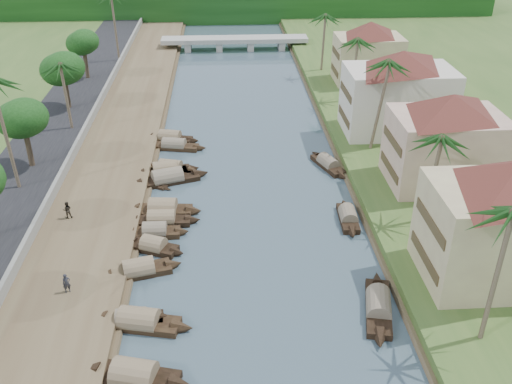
{
  "coord_description": "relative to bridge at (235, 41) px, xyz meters",
  "views": [
    {
      "loc": [
        -2.6,
        -37.99,
        29.61
      ],
      "look_at": [
        0.42,
        11.51,
        2.0
      ],
      "focal_mm": 40.0,
      "sensor_mm": 36.0,
      "label": 1
    }
  ],
  "objects": [
    {
      "name": "tree_3",
      "position": [
        -24.0,
        -51.74,
        5.15
      ],
      "size": [
        4.97,
        4.97,
        7.61
      ],
      "color": "#4E3E2C",
      "rests_on": "ground"
    },
    {
      "name": "palm_7",
      "position": [
        14.0,
        -17.74,
        8.17
      ],
      "size": [
        3.2,
        3.2,
        10.44
      ],
      "color": "brown",
      "rests_on": "ground"
    },
    {
      "name": "tree_6",
      "position": [
        24.0,
        -41.17,
        4.39
      ],
      "size": [
        4.86,
        4.86,
        6.99
      ],
      "color": "#4E3E2C",
      "rests_on": "ground"
    },
    {
      "name": "building_mid",
      "position": [
        19.99,
        -58.0,
        4.41
      ],
      "size": [
        14.11,
        14.11,
        9.7
      ],
      "color": "beige",
      "rests_on": "right_bank"
    },
    {
      "name": "sampan_11",
      "position": [
        -9.33,
        -52.16,
        -1.3
      ],
      "size": [
        8.1,
        3.21,
        2.27
      ],
      "rotation": [
        0.0,
        0.0,
        0.19
      ],
      "color": "black",
      "rests_on": "ground"
    },
    {
      "name": "tree_5",
      "position": [
        -24.0,
        -20.25,
        5.17
      ],
      "size": [
        4.47,
        4.47,
        7.45
      ],
      "color": "#4E3E2C",
      "rests_on": "ground"
    },
    {
      "name": "sampan_9",
      "position": [
        -8.92,
        -54.13,
        -1.3
      ],
      "size": [
        9.74,
        4.84,
        2.41
      ],
      "rotation": [
        0.0,
        0.0,
        0.32
      ],
      "color": "black",
      "rests_on": "ground"
    },
    {
      "name": "left_bank",
      "position": [
        -16.0,
        -52.0,
        -1.32
      ],
      "size": [
        10.0,
        180.0,
        0.8
      ],
      "primitive_type": "cube",
      "color": "brown",
      "rests_on": "ground"
    },
    {
      "name": "palm_3",
      "position": [
        16.0,
        -32.47,
        7.96
      ],
      "size": [
        3.2,
        3.2,
        10.23
      ],
      "color": "brown",
      "rests_on": "ground"
    },
    {
      "name": "retaining_wall",
      "position": [
        -20.2,
        -52.0,
        -0.37
      ],
      "size": [
        0.4,
        180.0,
        1.1
      ],
      "primitive_type": "cube",
      "color": "slate",
      "rests_on": "left_bank"
    },
    {
      "name": "person_near",
      "position": [
        -15.27,
        -73.63,
        -0.09
      ],
      "size": [
        0.72,
        0.61,
        1.67
      ],
      "primitive_type": "imported",
      "rotation": [
        0.0,
        0.0,
        0.42
      ],
      "color": "#282A31",
      "rests_on": "left_bank"
    },
    {
      "name": "sampan_8",
      "position": [
        -8.89,
        -60.73,
        -1.3
      ],
      "size": [
        8.12,
        2.62,
        2.44
      ],
      "rotation": [
        0.0,
        0.0,
        -0.09
      ],
      "color": "black",
      "rests_on": "ground"
    },
    {
      "name": "palm_0",
      "position": [
        15.0,
        -80.99,
        9.57
      ],
      "size": [
        3.2,
        3.2,
        11.89
      ],
      "color": "brown",
      "rests_on": "ground"
    },
    {
      "name": "sampan_15",
      "position": [
        9.26,
        -63.24,
        -1.31
      ],
      "size": [
        1.84,
        7.14,
        1.94
      ],
      "rotation": [
        0.0,
        0.0,
        1.53
      ],
      "color": "black",
      "rests_on": "ground"
    },
    {
      "name": "palm_2",
      "position": [
        15.0,
        -49.19,
        9.68
      ],
      "size": [
        3.2,
        3.2,
        12.0
      ],
      "color": "brown",
      "rests_on": "ground"
    },
    {
      "name": "ground",
      "position": [
        -0.0,
        -72.0,
        -1.72
      ],
      "size": [
        220.0,
        220.0,
        0.0
      ],
      "primitive_type": "plane",
      "color": "#3C505B",
      "rests_on": "ground"
    },
    {
      "name": "sampan_12",
      "position": [
        -8.79,
        -45.32,
        -1.31
      ],
      "size": [
        8.4,
        3.03,
        2.0
      ],
      "rotation": [
        0.0,
        0.0,
        -0.19
      ],
      "color": "black",
      "rests_on": "ground"
    },
    {
      "name": "person_far",
      "position": [
        -17.77,
        -62.29,
        -0.06
      ],
      "size": [
        0.93,
        0.77,
        1.72
      ],
      "primitive_type": "imported",
      "rotation": [
        0.0,
        0.0,
        3.3
      ],
      "color": "#2C271E",
      "rests_on": "left_bank"
    },
    {
      "name": "sampan_6",
      "position": [
        -9.32,
        -64.72,
        -1.31
      ],
      "size": [
        6.52,
        1.73,
        1.99
      ],
      "rotation": [
        0.0,
        0.0,
        -0.0
      ],
      "color": "black",
      "rests_on": "ground"
    },
    {
      "name": "sampan_5",
      "position": [
        -9.21,
        -67.16,
        -1.31
      ],
      "size": [
        6.24,
        3.77,
        2.0
      ],
      "rotation": [
        0.0,
        0.0,
        -0.4
      ],
      "color": "black",
      "rests_on": "ground"
    },
    {
      "name": "palm_1",
      "position": [
        16.0,
        -65.41,
        7.75
      ],
      "size": [
        3.2,
        3.2,
        10.01
      ],
      "color": "brown",
      "rests_on": "ground"
    },
    {
      "name": "building_far",
      "position": [
        18.99,
        -44.0,
        4.66
      ],
      "size": [
        15.59,
        15.59,
        10.2
      ],
      "color": "beige",
      "rests_on": "right_bank"
    },
    {
      "name": "sampan_16",
      "position": [
        9.33,
        -51.54,
        -1.31
      ],
      "size": [
        4.16,
        7.86,
        1.96
      ],
      "rotation": [
        0.0,
        0.0,
        1.94
      ],
      "color": "black",
      "rests_on": "ground"
    },
    {
      "name": "building_near",
      "position": [
        18.99,
        -74.0,
        4.66
      ],
      "size": [
        14.85,
        14.85,
        10.2
      ],
      "color": "#CBBF88",
      "rests_on": "right_bank"
    },
    {
      "name": "canoe_1",
      "position": [
        -9.98,
        -76.65,
        -1.62
      ],
      "size": [
        5.32,
        1.9,
        0.85
      ],
      "rotation": [
        0.0,
        0.0,
        -0.2
      ],
      "color": "black",
      "rests_on": "ground"
    },
    {
      "name": "bridge",
      "position": [
        0.0,
        0.0,
        0.0
      ],
      "size": [
        28.0,
        4.0,
        2.4
      ],
      "color": "#9E9D94",
      "rests_on": "ground"
    },
    {
      "name": "building_distant",
      "position": [
        19.99,
        -24.0,
        4.16
      ],
      "size": [
        12.62,
        12.62,
        9.2
      ],
      "color": "#CBBF88",
      "rests_on": "right_bank"
    },
    {
      "name": "sampan_10",
      "position": [
        -8.8,
        -51.54,
        -1.31
      ],
      "size": [
        7.48,
        3.56,
        2.05
      ],
      "rotation": [
        0.0,
        0.0,
        -0.29
      ],
      "color": "black",
      "rests_on": "ground"
    },
    {
      "name": "sampan_1",
      "position": [
        -9.03,
        -82.43,
        -1.3
      ],
      "size": [
        8.65,
        3.99,
        2.47
      ],
      "rotation": [
        0.0,
        0.0,
        -0.25
      ],
      "color": "black",
      "rests_on": "ground"
    },
    {
      "name": "road",
      "position": [
        -24.5,
        -52.0,
        -1.02
      ],
      "size": [
        8.0,
        180.0,
        1.4
      ],
      "primitive_type": "cube",
      "color": "black",
      "rests_on": "ground"
    },
    {
      "name": "palm_6",
      "position": [
        -22.0,
        -41.1,
        7.77
      ],
      "size": [
        3.2,
        3.2,
        9.83
      ],
      "color": "brown",
      "rests_on": "ground"
    },
    {
      "name": "sampan_13",
      "position": [
        -9.46,
        -42.95,
        -1.31
      ],
      "size": [
        7.92,
        3.46,
        2.14
      ],
      "rotation": [
        0.0,
        0.0,
        -0.24
      ],
      "color": "black",
      "rests_on": "ground"
    },
    {
      "name": "canoe_2",
      "position": [
        -10.83,
        -54.61,
        -1.62
      ],
      "size": [
        5.34,
        3.8,
        0.84
      ],
      "rotation": [
        0.0,
        0.0,
        -0.56
      ],
      "color": "black",
      "rests_on": "ground"
    },
    {
      "name": "sampan_3",
      "position": [
        -9.96,
        -76.78,
        -1.32
      ],
      "size": [
        6.71,
        1.83,
        1.84
      ],
      "rotation": [
        0.0,
        0.0,
        0.07
      ],
      "color": "black",
      "rests_on": "ground"
    },
    {
      "name": "tree_4",
      "position": [
        -24.0,
        -33.53,
        5.05
      ],
      "size": [
        5.29,
        5.29,
        7.63
      ],
      "color": "#4E3E2C",
      "rests_on": "ground"
    },
    {
      "name": "sampan_7",
      "position": [
        -8.87,
        -62.65,
        -1.31
      ],
      "size": [
        7.75,
        1.88,
        2.07
      ],
      "rotation": [
        0.0,
        0.0,
        -0.02
      ],
      "color": "black",
      "rests_on": "ground"
    },
    {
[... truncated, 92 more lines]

